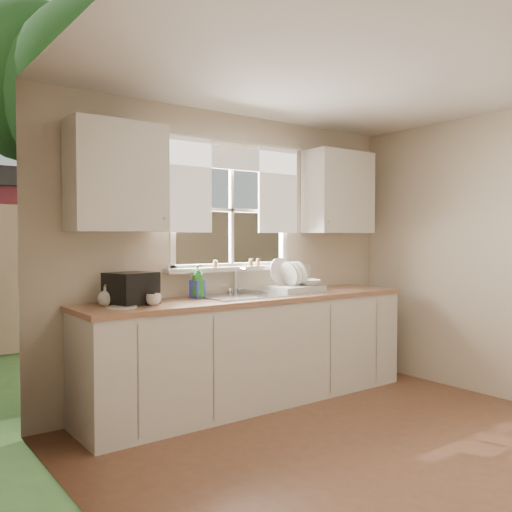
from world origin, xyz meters
TOP-DOWN VIEW (x-y plane):
  - ground at (0.00, 0.00)m, footprint 4.00×4.00m
  - room_walls at (0.00, -0.07)m, footprint 3.62×4.02m
  - ceiling at (0.00, 0.00)m, footprint 3.60×4.00m
  - window at (0.00, 2.00)m, footprint 1.38×0.16m
  - curtains at (0.00, 1.95)m, footprint 1.50×0.03m
  - base_cabinets at (0.00, 1.68)m, footprint 3.00×0.62m
  - countertop at (0.00, 1.68)m, footprint 3.04×0.65m
  - upper_cabinet_left at (-1.15, 1.82)m, footprint 0.70×0.33m
  - upper_cabinet_right at (1.15, 1.82)m, footprint 0.70×0.33m
  - wall_outlet at (0.88, 1.99)m, footprint 0.08×0.01m
  - sill_jars at (0.06, 1.94)m, footprint 0.50×0.04m
  - backyard at (0.58, 8.42)m, footprint 20.00×10.00m
  - sink at (0.00, 1.71)m, footprint 0.88×0.52m
  - dish_rack at (0.46, 1.70)m, footprint 0.48×0.37m
  - bowl at (0.59, 1.65)m, footprint 0.24×0.24m
  - soap_bottle_a at (-0.46, 1.83)m, footprint 0.14×0.14m
  - soap_bottle_b at (-0.46, 1.84)m, footprint 0.12×0.12m
  - soap_bottle_c at (-1.25, 1.80)m, footprint 0.15×0.15m
  - saucer at (-1.21, 1.61)m, footprint 0.21×0.21m
  - cup at (-0.97, 1.61)m, footprint 0.14×0.14m
  - black_appliance at (-1.08, 1.75)m, footprint 0.39×0.36m

SIDE VIEW (x-z plane):
  - ground at x=0.00m, z-range 0.00..0.00m
  - base_cabinets at x=0.00m, z-range 0.00..0.87m
  - sink at x=0.00m, z-range 0.64..1.04m
  - countertop at x=0.00m, z-range 0.87..0.91m
  - saucer at x=-1.21m, z-range 0.91..0.92m
  - cup at x=-0.97m, z-range 0.91..1.00m
  - dish_rack at x=0.46m, z-range 0.82..1.13m
  - soap_bottle_c at x=-1.25m, z-range 0.91..1.06m
  - bowl at x=0.59m, z-range 0.97..1.02m
  - soap_bottle_b at x=-0.46m, z-range 0.91..1.13m
  - black_appliance at x=-1.08m, z-range 0.91..1.15m
  - soap_bottle_a at x=-0.46m, z-range 0.91..1.18m
  - wall_outlet at x=0.88m, z-range 1.02..1.14m
  - sill_jars at x=0.06m, z-range 1.15..1.21m
  - room_walls at x=0.00m, z-range -0.01..2.49m
  - window at x=0.00m, z-range 0.95..2.02m
  - upper_cabinet_left at x=-1.15m, z-range 1.45..2.25m
  - upper_cabinet_right at x=1.15m, z-range 1.45..2.25m
  - curtains at x=0.00m, z-range 1.53..2.34m
  - ceiling at x=0.00m, z-range 2.49..2.51m
  - backyard at x=0.58m, z-range 0.40..6.53m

